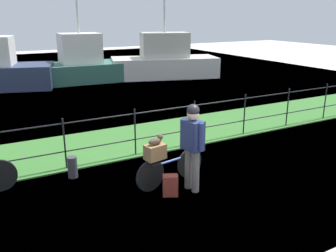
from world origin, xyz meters
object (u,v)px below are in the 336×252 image
at_px(moored_boat_far, 81,65).
at_px(terrier_dog, 156,140).
at_px(bicycle_main, 170,168).
at_px(wooden_crate, 155,152).
at_px(moored_boat_near, 165,61).
at_px(backpack_on_paving, 170,185).
at_px(mooring_bollard, 72,167).
at_px(cyclist_person, 192,140).

bearing_deg(moored_boat_far, terrier_dog, -99.47).
height_order(bicycle_main, terrier_dog, terrier_dog).
height_order(wooden_crate, moored_boat_near, moored_boat_near).
xyz_separation_m(wooden_crate, backpack_on_paving, (0.13, -0.36, -0.56)).
bearing_deg(moored_boat_far, mooring_bollard, -106.93).
xyz_separation_m(bicycle_main, moored_boat_far, (1.69, 12.05, 0.50)).
xyz_separation_m(terrier_dog, cyclist_person, (0.57, -0.36, 0.02)).
distance_m(wooden_crate, moored_boat_far, 12.28).
bearing_deg(backpack_on_paving, cyclist_person, 27.20).
bearing_deg(backpack_on_paving, moored_boat_far, 107.67).
bearing_deg(terrier_dog, moored_boat_far, 80.53).
height_order(bicycle_main, moored_boat_near, moored_boat_near).
height_order(mooring_bollard, moored_boat_near, moored_boat_near).
bearing_deg(bicycle_main, backpack_on_paving, -117.99).
height_order(backpack_on_paving, mooring_bollard, mooring_bollard).
bearing_deg(bicycle_main, moored_boat_near, 62.26).
bearing_deg(cyclist_person, moored_boat_far, 83.37).
bearing_deg(bicycle_main, mooring_bollard, 142.53).
bearing_deg(moored_boat_far, wooden_crate, -99.58).
distance_m(backpack_on_paving, mooring_bollard, 2.15).
distance_m(terrier_dog, moored_boat_far, 12.27).
xyz_separation_m(terrier_dog, moored_boat_near, (6.21, 11.25, -0.15)).
xyz_separation_m(cyclist_person, mooring_bollard, (-1.85, 1.64, -0.78)).
xyz_separation_m(bicycle_main, moored_boat_near, (5.89, 11.19, 0.50)).
bearing_deg(bicycle_main, wooden_crate, -170.01).
distance_m(wooden_crate, cyclist_person, 0.73).
distance_m(cyclist_person, mooring_bollard, 2.59).
bearing_deg(backpack_on_paving, mooring_bollard, 156.31).
height_order(wooden_crate, cyclist_person, cyclist_person).
height_order(wooden_crate, mooring_bollard, wooden_crate).
xyz_separation_m(cyclist_person, moored_boat_far, (1.45, 12.46, -0.17)).
bearing_deg(moored_boat_far, bicycle_main, -98.00).
height_order(cyclist_person, backpack_on_paving, cyclist_person).
distance_m(bicycle_main, backpack_on_paving, 0.49).
height_order(bicycle_main, mooring_bollard, bicycle_main).
bearing_deg(terrier_dog, mooring_bollard, 134.81).
relative_size(cyclist_person, mooring_bollard, 3.78).
bearing_deg(backpack_on_paving, terrier_dog, 132.08).
bearing_deg(cyclist_person, backpack_on_paving, -179.21).
bearing_deg(moored_boat_near, mooring_bollard, -126.91).
bearing_deg(terrier_dog, moored_boat_near, 61.10).
xyz_separation_m(terrier_dog, backpack_on_paving, (0.10, -0.36, -0.78)).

